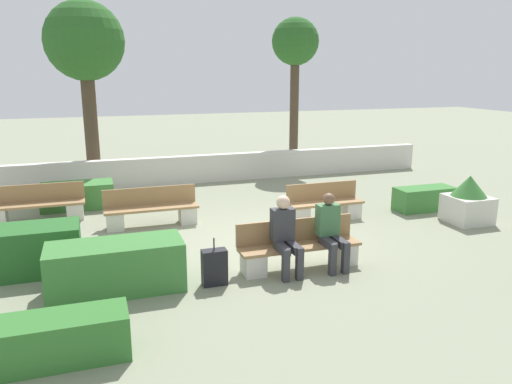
# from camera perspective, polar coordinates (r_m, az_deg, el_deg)

# --- Properties ---
(ground_plane) EXTENTS (60.00, 60.00, 0.00)m
(ground_plane) POSITION_cam_1_polar(r_m,az_deg,el_deg) (10.01, 0.62, -5.68)
(ground_plane) COLOR gray
(perimeter_wall) EXTENTS (14.98, 0.30, 0.83)m
(perimeter_wall) POSITION_cam_1_polar(r_m,az_deg,el_deg) (15.28, -6.44, 2.66)
(perimeter_wall) COLOR beige
(perimeter_wall) RESTS_ON ground_plane
(bench_front) EXTENTS (2.14, 0.48, 0.82)m
(bench_front) POSITION_cam_1_polar(r_m,az_deg,el_deg) (8.67, 4.94, -6.58)
(bench_front) COLOR #937047
(bench_front) RESTS_ON ground_plane
(bench_left_side) EXTENTS (2.03, 0.48, 0.82)m
(bench_left_side) POSITION_cam_1_polar(r_m,az_deg,el_deg) (11.18, -11.85, -2.17)
(bench_left_side) COLOR #937047
(bench_left_side) RESTS_ON ground_plane
(bench_right_side) EXTENTS (1.75, 0.48, 0.82)m
(bench_right_side) POSITION_cam_1_polar(r_m,az_deg,el_deg) (11.49, 7.89, -1.63)
(bench_right_side) COLOR #937047
(bench_right_side) RESTS_ON ground_plane
(bench_back) EXTENTS (2.07, 0.49, 0.82)m
(bench_back) POSITION_cam_1_polar(r_m,az_deg,el_deg) (12.27, -23.75, -1.63)
(bench_back) COLOR #937047
(bench_back) RESTS_ON ground_plane
(person_seated_man) EXTENTS (0.38, 0.64, 1.32)m
(person_seated_man) POSITION_cam_1_polar(r_m,az_deg,el_deg) (8.30, 3.35, -4.54)
(person_seated_man) COLOR #333338
(person_seated_man) RESTS_ON ground_plane
(person_seated_woman) EXTENTS (0.38, 0.64, 1.30)m
(person_seated_woman) POSITION_cam_1_polar(r_m,az_deg,el_deg) (8.64, 8.52, -4.09)
(person_seated_woman) COLOR #333338
(person_seated_woman) RESTS_ON ground_plane
(hedge_block_near_left) EXTENTS (1.55, 0.85, 0.81)m
(hedge_block_near_left) POSITION_cam_1_polar(r_m,az_deg,el_deg) (9.19, -24.22, -6.06)
(hedge_block_near_left) COLOR #286028
(hedge_block_near_left) RESTS_ON ground_plane
(hedge_block_near_right) EXTENTS (1.47, 0.61, 0.56)m
(hedge_block_near_right) POSITION_cam_1_polar(r_m,az_deg,el_deg) (12.86, 18.68, -0.72)
(hedge_block_near_right) COLOR #3D7A38
(hedge_block_near_right) RESTS_ON ground_plane
(hedge_block_mid_left) EXTENTS (2.04, 0.84, 0.77)m
(hedge_block_mid_left) POSITION_cam_1_polar(r_m,az_deg,el_deg) (8.05, -15.69, -8.24)
(hedge_block_mid_left) COLOR #3D7A38
(hedge_block_mid_left) RESTS_ON ground_plane
(hedge_block_mid_right) EXTENTS (1.71, 0.85, 0.63)m
(hedge_block_mid_right) POSITION_cam_1_polar(r_m,az_deg,el_deg) (13.11, -19.72, -0.38)
(hedge_block_mid_right) COLOR #3D7A38
(hedge_block_mid_right) RESTS_ON ground_plane
(hedge_block_far_right) EXTENTS (1.72, 0.61, 0.55)m
(hedge_block_far_right) POSITION_cam_1_polar(r_m,az_deg,el_deg) (6.50, -22.15, -15.37)
(hedge_block_far_right) COLOR #33702D
(hedge_block_far_right) RESTS_ON ground_plane
(planter_corner_left) EXTENTS (0.87, 0.87, 1.07)m
(planter_corner_left) POSITION_cam_1_polar(r_m,az_deg,el_deg) (12.09, 23.08, -0.88)
(planter_corner_left) COLOR beige
(planter_corner_left) RESTS_ON ground_plane
(suitcase) EXTENTS (0.40, 0.21, 0.78)m
(suitcase) POSITION_cam_1_polar(r_m,az_deg,el_deg) (8.01, -4.78, -8.57)
(suitcase) COLOR black
(suitcase) RESTS_ON ground_plane
(tree_leftmost) EXTENTS (2.23, 2.23, 5.26)m
(tree_leftmost) POSITION_cam_1_polar(r_m,az_deg,el_deg) (15.40, -19.00, 15.63)
(tree_leftmost) COLOR #473828
(tree_leftmost) RESTS_ON ground_plane
(tree_center_left) EXTENTS (1.58, 1.58, 5.06)m
(tree_center_left) POSITION_cam_1_polar(r_m,az_deg,el_deg) (17.43, 4.51, 16.15)
(tree_center_left) COLOR #473828
(tree_center_left) RESTS_ON ground_plane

